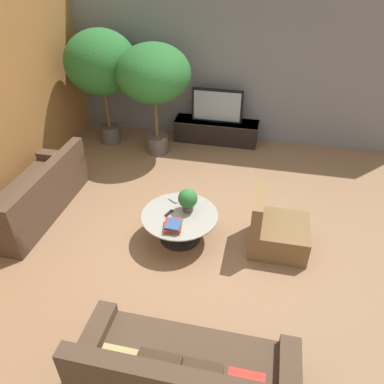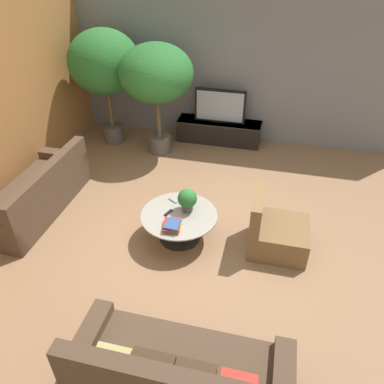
# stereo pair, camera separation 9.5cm
# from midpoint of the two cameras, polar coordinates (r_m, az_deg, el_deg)

# --- Properties ---
(ground_plane) EXTENTS (24.00, 24.00, 0.00)m
(ground_plane) POSITION_cam_midpoint_polar(r_m,az_deg,el_deg) (5.71, -0.01, -5.69)
(ground_plane) COLOR #8C6647
(back_wall_stone) EXTENTS (7.40, 0.12, 3.00)m
(back_wall_stone) POSITION_cam_midpoint_polar(r_m,az_deg,el_deg) (7.86, 5.36, 18.47)
(back_wall_stone) COLOR slate
(back_wall_stone) RESTS_ON ground
(media_console) EXTENTS (1.76, 0.50, 0.46)m
(media_console) POSITION_cam_midpoint_polar(r_m,az_deg,el_deg) (8.04, 3.37, 9.31)
(media_console) COLOR black
(media_console) RESTS_ON ground
(television) EXTENTS (1.04, 0.13, 0.67)m
(television) POSITION_cam_midpoint_polar(r_m,az_deg,el_deg) (7.82, 3.51, 12.96)
(television) COLOR black
(television) RESTS_ON media_console
(coffee_table) EXTENTS (1.09, 1.09, 0.43)m
(coffee_table) POSITION_cam_midpoint_polar(r_m,az_deg,el_deg) (5.38, -2.38, -4.51)
(coffee_table) COLOR black
(coffee_table) RESTS_ON ground
(couch_by_wall) EXTENTS (0.84, 2.11, 0.84)m
(couch_by_wall) POSITION_cam_midpoint_polar(r_m,az_deg,el_deg) (6.40, -23.10, -0.68)
(couch_by_wall) COLOR #4C3828
(couch_by_wall) RESTS_ON ground
(couch_near_entry) EXTENTS (2.08, 0.84, 0.84)m
(couch_near_entry) POSITION_cam_midpoint_polar(r_m,az_deg,el_deg) (3.92, -1.86, -26.25)
(couch_near_entry) COLOR #4C3828
(couch_near_entry) RESTS_ON ground
(armchair_wicker) EXTENTS (0.80, 0.76, 0.86)m
(armchair_wicker) POSITION_cam_midpoint_polar(r_m,az_deg,el_deg) (5.38, 12.09, -5.82)
(armchair_wicker) COLOR brown
(armchair_wicker) RESTS_ON ground
(potted_palm_tall) EXTENTS (1.37, 1.37, 2.28)m
(potted_palm_tall) POSITION_cam_midpoint_polar(r_m,az_deg,el_deg) (7.71, -14.07, 18.34)
(potted_palm_tall) COLOR #514C47
(potted_palm_tall) RESTS_ON ground
(potted_palm_corner) EXTENTS (1.37, 1.37, 2.13)m
(potted_palm_corner) POSITION_cam_midpoint_polar(r_m,az_deg,el_deg) (7.15, -6.29, 17.20)
(potted_palm_corner) COLOR #514C47
(potted_palm_corner) RESTS_ON ground
(potted_plant_tabletop) EXTENTS (0.28, 0.28, 0.35)m
(potted_plant_tabletop) POSITION_cam_midpoint_polar(r_m,az_deg,el_deg) (5.26, -1.16, -1.12)
(potted_plant_tabletop) COLOR #514C47
(potted_plant_tabletop) RESTS_ON coffee_table
(book_stack) EXTENTS (0.28, 0.33, 0.10)m
(book_stack) POSITION_cam_midpoint_polar(r_m,az_deg,el_deg) (5.04, -3.36, -5.13)
(book_stack) COLOR gold
(book_stack) RESTS_ON coffee_table
(remote_black) EXTENTS (0.10, 0.16, 0.02)m
(remote_black) POSITION_cam_midpoint_polar(r_m,az_deg,el_deg) (5.32, -4.04, -3.22)
(remote_black) COLOR black
(remote_black) RESTS_ON coffee_table
(remote_silver) EXTENTS (0.16, 0.12, 0.02)m
(remote_silver) POSITION_cam_midpoint_polar(r_m,az_deg,el_deg) (5.55, -3.38, -1.32)
(remote_silver) COLOR gray
(remote_silver) RESTS_ON coffee_table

